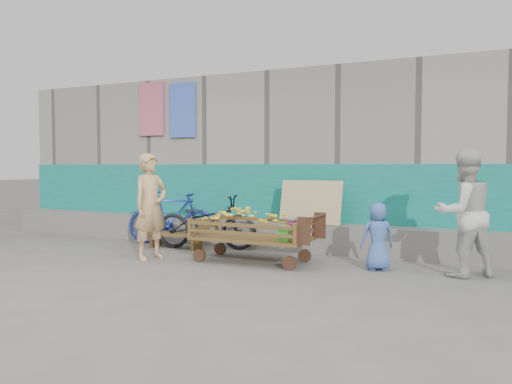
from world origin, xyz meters
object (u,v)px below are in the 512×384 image
at_px(banana_cart, 250,225).
at_px(bicycle_blue, 172,217).
at_px(woman, 464,213).
at_px(vendor_man, 151,206).
at_px(child, 378,236).
at_px(bench, 176,237).
at_px(bicycle_dark, 206,222).

relative_size(banana_cart, bicycle_blue, 1.15).
distance_m(banana_cart, woman, 2.83).
xyz_separation_m(vendor_man, child, (3.18, 0.63, -0.33)).
bearing_deg(bench, child, -5.78).
bearing_deg(banana_cart, child, 6.46).
xyz_separation_m(vendor_man, woman, (4.22, 0.70, 0.01)).
bearing_deg(bicycle_blue, banana_cart, -133.22).
relative_size(vendor_man, woman, 0.98).
relative_size(banana_cart, woman, 1.14).
bearing_deg(bicycle_blue, vendor_man, -176.05).
bearing_deg(vendor_man, child, -62.97).
bearing_deg(woman, vendor_man, -25.64).
xyz_separation_m(child, bicycle_blue, (-3.73, 0.71, 0.03)).
height_order(bench, bicycle_blue, bicycle_blue).
height_order(vendor_man, woman, woman).
xyz_separation_m(banana_cart, bicycle_blue, (-1.96, 0.91, -0.05)).
distance_m(bench, vendor_man, 1.16).
relative_size(bench, bicycle_blue, 0.64).
height_order(woman, bicycle_blue, woman).
relative_size(woman, bicycle_blue, 1.01).
xyz_separation_m(child, bicycle_dark, (-2.92, 0.51, 0.00)).
relative_size(vendor_man, child, 1.74).
bearing_deg(bicycle_blue, bench, -156.34).
relative_size(banana_cart, child, 2.03).
distance_m(banana_cart, bicycle_dark, 1.35).
height_order(child, bicycle_blue, bicycle_blue).
distance_m(bench, woman, 4.49).
xyz_separation_m(woman, child, (-1.04, -0.07, -0.34)).
xyz_separation_m(bench, bicycle_blue, (-0.33, 0.36, 0.29)).
height_order(woman, bicycle_dark, woman).
distance_m(banana_cart, child, 1.78).
bearing_deg(bicycle_blue, woman, -116.00).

